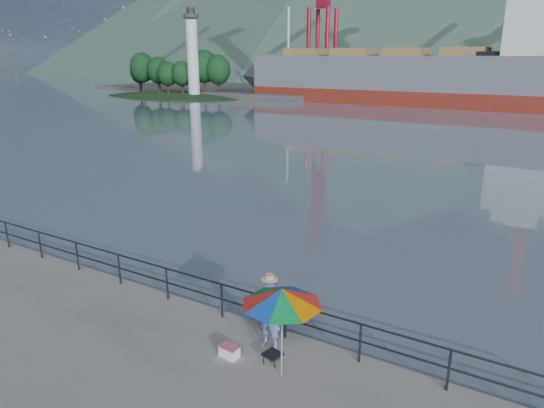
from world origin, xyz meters
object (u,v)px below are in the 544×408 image
(cooler_bag, at_px, (229,352))
(bulk_carrier, at_px, (426,76))
(fisherman, at_px, (270,314))
(beach_umbrella, at_px, (282,297))

(cooler_bag, distance_m, bulk_carrier, 70.14)
(fisherman, height_order, cooler_bag, fisherman)
(bulk_carrier, bearing_deg, cooler_bag, -79.55)
(fisherman, height_order, bulk_carrier, bulk_carrier)
(fisherman, relative_size, beach_umbrella, 0.84)
(beach_umbrella, bearing_deg, fisherman, 134.03)
(beach_umbrella, distance_m, cooler_bag, 2.36)
(fisherman, distance_m, beach_umbrella, 1.59)
(fisherman, relative_size, bulk_carrier, 0.04)
(cooler_bag, relative_size, bulk_carrier, 0.01)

